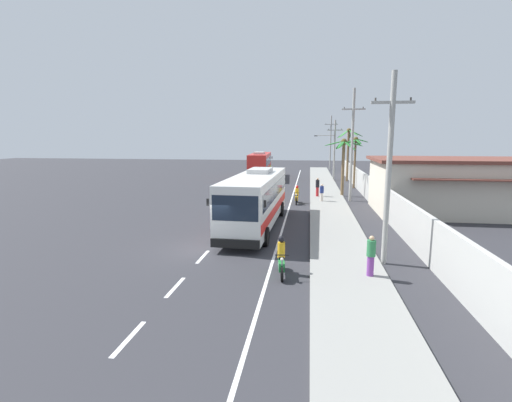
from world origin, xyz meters
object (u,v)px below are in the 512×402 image
(motorcycle_trailing, at_px, (281,260))
(utility_pole_nearest, at_px, (389,167))
(motorcycle_beside_bus, at_px, (297,196))
(pedestrian_far_walk, at_px, (317,187))
(pedestrian_midwalk, at_px, (371,255))
(palm_second, at_px, (344,154))
(coach_bus_far_lane, at_px, (260,164))
(palm_third, at_px, (355,149))
(utility_pole_distant, at_px, (331,142))
(palm_nearest, at_px, (348,144))
(coach_bus_foreground, at_px, (256,198))
(roadside_building, at_px, (451,186))
(utility_pole_mid, at_px, (352,144))
(pedestrian_near_kerb, at_px, (322,192))
(utility_pole_far, at_px, (334,148))

(motorcycle_trailing, distance_m, utility_pole_nearest, 6.30)
(motorcycle_beside_bus, bearing_deg, pedestrian_far_walk, 62.52)
(pedestrian_far_walk, xyz_separation_m, utility_pole_nearest, (2.68, -19.14, 3.38))
(pedestrian_midwalk, xyz_separation_m, palm_second, (0.72, 22.46, 3.16))
(coach_bus_far_lane, bearing_deg, pedestrian_far_walk, -65.00)
(utility_pole_nearest, relative_size, palm_third, 1.46)
(pedestrian_far_walk, distance_m, utility_pole_distant, 33.99)
(pedestrian_far_walk, distance_m, palm_nearest, 15.96)
(coach_bus_far_lane, bearing_deg, coach_bus_foreground, -82.89)
(pedestrian_midwalk, height_order, roadside_building, roadside_building)
(pedestrian_midwalk, height_order, utility_pole_mid, utility_pole_mid)
(pedestrian_far_walk, height_order, roadside_building, roadside_building)
(coach_bus_foreground, relative_size, motorcycle_beside_bus, 6.35)
(pedestrian_near_kerb, height_order, pedestrian_far_walk, pedestrian_far_walk)
(coach_bus_far_lane, bearing_deg, utility_pole_nearest, -73.68)
(utility_pole_distant, relative_size, roadside_building, 0.83)
(motorcycle_beside_bus, relative_size, utility_pole_mid, 0.19)
(utility_pole_far, bearing_deg, pedestrian_midwalk, -90.97)
(palm_nearest, distance_m, palm_third, 7.19)
(pedestrian_near_kerb, distance_m, utility_pole_nearest, 16.89)
(pedestrian_far_walk, height_order, palm_nearest, palm_nearest)
(coach_bus_foreground, distance_m, roadside_building, 15.56)
(palm_nearest, bearing_deg, motorcycle_trailing, -99.65)
(roadside_building, bearing_deg, pedestrian_near_kerb, 160.21)
(coach_bus_far_lane, height_order, pedestrian_near_kerb, coach_bus_far_lane)
(motorcycle_beside_bus, distance_m, utility_pole_far, 20.43)
(palm_nearest, bearing_deg, roadside_building, -74.82)
(coach_bus_far_lane, relative_size, motorcycle_trailing, 6.33)
(pedestrian_far_walk, height_order, palm_third, palm_third)
(pedestrian_midwalk, bearing_deg, pedestrian_far_walk, 106.50)
(palm_third, relative_size, roadside_building, 0.50)
(motorcycle_beside_bus, relative_size, utility_pole_far, 0.24)
(utility_pole_mid, xyz_separation_m, palm_third, (1.38, 9.27, -0.75))
(utility_pole_nearest, xyz_separation_m, palm_second, (-0.20, 20.42, -0.27))
(motorcycle_trailing, height_order, utility_pole_mid, utility_pole_mid)
(motorcycle_beside_bus, relative_size, pedestrian_midwalk, 1.16)
(utility_pole_mid, bearing_deg, motorcycle_trailing, -103.83)
(pedestrian_midwalk, xyz_separation_m, palm_third, (2.56, 28.89, 3.44))
(coach_bus_far_lane, relative_size, pedestrian_midwalk, 7.33)
(coach_bus_far_lane, height_order, utility_pole_nearest, utility_pole_nearest)
(utility_pole_mid, relative_size, utility_pole_far, 1.23)
(utility_pole_mid, bearing_deg, coach_bus_foreground, -122.57)
(utility_pole_far, bearing_deg, palm_nearest, -31.75)
(motorcycle_beside_bus, distance_m, utility_pole_distant, 37.78)
(motorcycle_trailing, relative_size, palm_second, 0.34)
(pedestrian_midwalk, height_order, utility_pole_distant, utility_pole_distant)
(utility_pole_mid, height_order, palm_nearest, utility_pole_mid)
(palm_third, bearing_deg, utility_pole_far, 103.06)
(roadside_building, bearing_deg, utility_pole_nearest, -119.56)
(utility_pole_nearest, bearing_deg, coach_bus_far_lane, 106.32)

